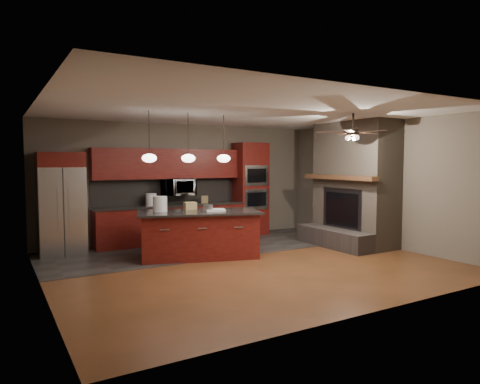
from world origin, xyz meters
TOP-DOWN VIEW (x-y plane):
  - ground at (0.00, 0.00)m, footprint 7.00×7.00m
  - ceiling at (0.00, 0.00)m, footprint 7.00×6.00m
  - back_wall at (0.00, 3.00)m, footprint 7.00×0.02m
  - right_wall at (3.50, 0.00)m, footprint 0.02×6.00m
  - left_wall at (-3.50, 0.00)m, footprint 0.02×6.00m
  - slate_tile_patch at (0.00, 1.80)m, footprint 7.00×2.40m
  - fireplace_column at (3.04, 0.40)m, footprint 1.30×2.10m
  - back_cabinetry at (-0.48, 2.74)m, footprint 3.59×0.64m
  - oven_tower at (1.70, 2.69)m, footprint 0.80×0.63m
  - microwave at (-0.27, 2.75)m, footprint 0.73×0.41m
  - refrigerator at (-2.88, 2.62)m, footprint 0.89×0.75m
  - kitchen_island at (-0.57, 0.95)m, footprint 2.60×1.75m
  - white_bucket at (-1.25, 1.31)m, footprint 0.39×0.39m
  - paint_can at (-0.41, 0.87)m, footprint 0.21×0.21m
  - paint_tray at (-0.26, 0.86)m, footprint 0.44×0.37m
  - cardboard_box at (-0.60, 1.32)m, footprint 0.25×0.19m
  - counter_bucket at (-0.96, 2.70)m, footprint 0.27×0.27m
  - counter_box at (0.37, 2.65)m, footprint 0.19×0.17m
  - pendant_left at (-1.65, 0.70)m, footprint 0.26×0.26m
  - pendant_center at (-0.90, 0.70)m, footprint 0.26×0.26m
  - pendant_right at (-0.15, 0.70)m, footprint 0.26×0.26m
  - ceiling_fan at (1.80, -0.80)m, footprint 1.27×1.33m

SIDE VIEW (x-z plane):
  - ground at x=0.00m, z-range 0.00..0.00m
  - slate_tile_patch at x=0.00m, z-range 0.00..0.01m
  - kitchen_island at x=-0.57m, z-range 0.00..0.92m
  - back_cabinetry at x=-0.48m, z-range -0.21..1.99m
  - paint_tray at x=-0.26m, z-range 0.92..0.96m
  - paint_can at x=-0.41m, z-range 0.92..1.05m
  - counter_box at x=0.37m, z-range 0.90..1.07m
  - cardboard_box at x=-0.60m, z-range 0.92..1.07m
  - counter_bucket at x=-0.96m, z-range 0.90..1.18m
  - refrigerator at x=-2.88m, z-range 0.00..2.09m
  - white_bucket at x=-1.25m, z-range 0.92..1.22m
  - oven_tower at x=1.70m, z-range 0.00..2.38m
  - fireplace_column at x=3.04m, z-range -0.10..2.70m
  - microwave at x=-0.27m, z-range 1.05..1.55m
  - back_wall at x=0.00m, z-range 0.00..2.80m
  - right_wall at x=3.50m, z-range 0.00..2.80m
  - left_wall at x=-3.50m, z-range 0.00..2.80m
  - pendant_left at x=-1.65m, z-range 1.51..2.42m
  - pendant_center at x=-0.90m, z-range 1.51..2.42m
  - pendant_right at x=-0.15m, z-range 1.51..2.42m
  - ceiling_fan at x=1.80m, z-range 2.25..2.66m
  - ceiling at x=0.00m, z-range 2.79..2.81m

